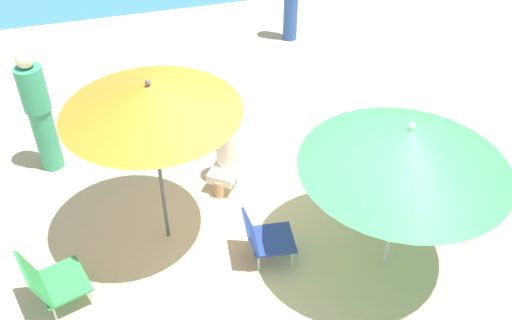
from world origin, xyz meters
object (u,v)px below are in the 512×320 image
at_px(beach_chair_c, 50,281).
at_px(person_b, 39,112).
at_px(beach_chair_a, 440,174).
at_px(person_c, 228,153).
at_px(umbrella_orange, 150,99).
at_px(beach_chair_b, 264,237).
at_px(umbrella_green, 408,148).

height_order(beach_chair_c, person_b, person_b).
height_order(beach_chair_a, person_c, person_c).
relative_size(umbrella_orange, beach_chair_b, 3.53).
distance_m(beach_chair_b, beach_chair_c, 2.20).
height_order(umbrella_green, person_c, umbrella_green).
xyz_separation_m(umbrella_orange, person_b, (-1.24, 1.67, -1.01)).
xyz_separation_m(umbrella_green, umbrella_orange, (-2.21, 1.03, 0.29)).
height_order(umbrella_orange, beach_chair_b, umbrella_orange).
height_order(umbrella_green, person_b, umbrella_green).
bearing_deg(person_c, person_b, -77.54).
bearing_deg(beach_chair_b, beach_chair_c, -173.00).
xyz_separation_m(beach_chair_a, beach_chair_c, (-4.54, -0.41, 0.03)).
xyz_separation_m(beach_chair_a, person_b, (-4.53, 1.89, 0.52)).
bearing_deg(beach_chair_c, person_b, 72.67).
xyz_separation_m(beach_chair_b, beach_chair_c, (-2.20, -0.01, 0.03)).
relative_size(beach_chair_c, person_c, 0.73).
relative_size(person_b, person_c, 1.80).
bearing_deg(umbrella_green, beach_chair_c, 173.30).
bearing_deg(beach_chair_b, person_b, 140.37).
bearing_deg(person_c, beach_chair_b, 38.88).
distance_m(umbrella_green, umbrella_orange, 2.46).
xyz_separation_m(umbrella_green, beach_chair_b, (-1.26, 0.42, -1.24)).
bearing_deg(person_b, umbrella_orange, -56.47).
bearing_deg(beach_chair_c, umbrella_orange, 9.67).
distance_m(umbrella_green, person_c, 2.46).
relative_size(umbrella_green, umbrella_orange, 0.99).
xyz_separation_m(umbrella_orange, beach_chair_c, (-1.24, -0.63, -1.50)).
bearing_deg(beach_chair_c, beach_chair_b, -16.79).
height_order(umbrella_green, beach_chair_a, umbrella_green).
relative_size(umbrella_green, beach_chair_a, 3.02).
distance_m(beach_chair_a, beach_chair_c, 4.56).
height_order(beach_chair_a, beach_chair_b, beach_chair_a).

